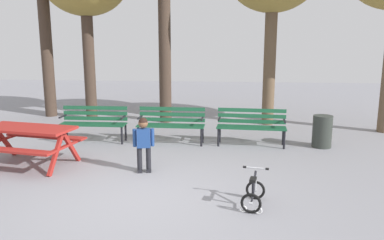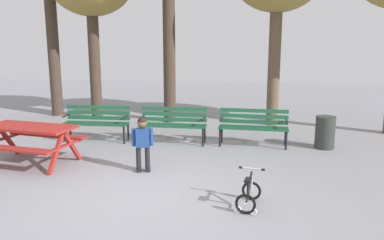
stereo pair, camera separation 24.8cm
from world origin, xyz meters
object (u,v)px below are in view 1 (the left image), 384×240
(park_bench_far_left, at_px, (94,121))
(trash_bin, at_px, (322,131))
(picnic_table, at_px, (28,136))
(park_bench_left, at_px, (171,122))
(park_bench_right, at_px, (251,124))
(kids_bicycle, at_px, (253,193))
(child_standing, at_px, (144,140))

(park_bench_far_left, relative_size, trash_bin, 2.17)
(picnic_table, distance_m, trash_bin, 6.36)
(park_bench_left, relative_size, trash_bin, 2.17)
(park_bench_far_left, distance_m, park_bench_right, 3.81)
(park_bench_right, height_order, trash_bin, park_bench_right)
(picnic_table, xyz_separation_m, kids_bicycle, (4.29, -1.55, -0.39))
(park_bench_far_left, bearing_deg, park_bench_right, 0.19)
(park_bench_far_left, bearing_deg, park_bench_left, 0.90)
(park_bench_left, relative_size, child_standing, 1.54)
(picnic_table, bearing_deg, park_bench_far_left, 71.88)
(park_bench_far_left, xyz_separation_m, child_standing, (1.71, -2.14, 0.10))
(park_bench_right, distance_m, kids_bicycle, 3.52)
(park_bench_right, xyz_separation_m, kids_bicycle, (-0.15, -3.50, -0.31))
(park_bench_far_left, relative_size, kids_bicycle, 2.66)
(picnic_table, bearing_deg, park_bench_left, 37.82)
(park_bench_left, bearing_deg, child_standing, -94.96)
(park_bench_right, bearing_deg, trash_bin, -1.19)
(park_bench_right, height_order, child_standing, child_standing)
(picnic_table, bearing_deg, trash_bin, 17.56)
(child_standing, height_order, trash_bin, child_standing)
(park_bench_right, bearing_deg, child_standing, -134.20)
(park_bench_left, xyz_separation_m, trash_bin, (3.53, -0.05, -0.14))
(picnic_table, distance_m, park_bench_left, 3.21)
(picnic_table, height_order, kids_bicycle, picnic_table)
(trash_bin, bearing_deg, child_standing, -150.31)
(kids_bicycle, relative_size, trash_bin, 0.82)
(park_bench_right, relative_size, trash_bin, 2.19)
(trash_bin, bearing_deg, park_bench_far_left, 179.78)
(picnic_table, bearing_deg, park_bench_right, 23.73)
(park_bench_right, distance_m, trash_bin, 1.63)
(picnic_table, xyz_separation_m, park_bench_left, (2.54, 1.97, -0.08))
(kids_bicycle, height_order, trash_bin, trash_bin)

